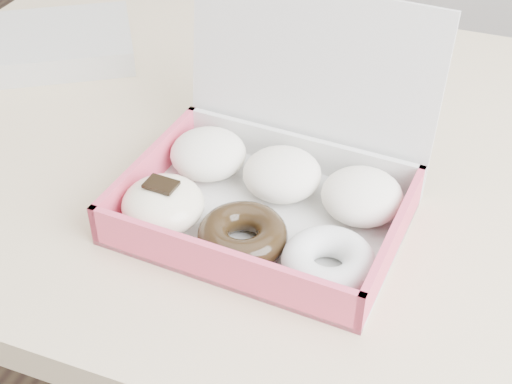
% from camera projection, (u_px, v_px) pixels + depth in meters
% --- Properties ---
extents(table, '(1.20, 0.80, 0.75)m').
position_uv_depth(table, '(297.00, 192.00, 0.95)').
color(table, '#D1BA8A').
rests_on(table, ground).
extents(donut_box, '(0.31, 0.27, 0.22)m').
position_uv_depth(donut_box, '(267.00, 187.00, 0.77)').
color(donut_box, silver).
rests_on(donut_box, table).
extents(newspapers, '(0.29, 0.28, 0.04)m').
position_uv_depth(newspapers, '(53.00, 44.00, 1.07)').
color(newspapers, beige).
rests_on(newspapers, table).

